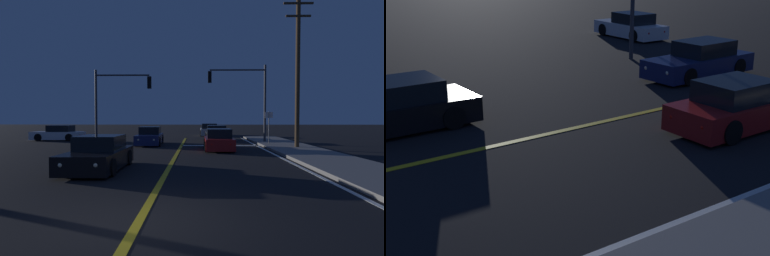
# 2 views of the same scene
# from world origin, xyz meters

# --- Properties ---
(lane_line_center) EXTENTS (0.20, 31.45, 0.01)m
(lane_line_center) POSITION_xyz_m (0.00, 9.25, 0.01)
(lane_line_center) COLOR gold
(lane_line_center) RESTS_ON ground
(lane_line_edge_right) EXTENTS (0.16, 31.45, 0.01)m
(lane_line_edge_right) POSITION_xyz_m (5.41, 9.25, 0.01)
(lane_line_edge_right) COLOR white
(lane_line_edge_right) RESTS_ON ground
(car_parked_curb_navy) EXTENTS (1.92, 4.60, 1.34)m
(car_parked_curb_navy) POSITION_xyz_m (-2.40, 17.81, 0.58)
(car_parked_curb_navy) COLOR navy
(car_parked_curb_navy) RESTS_ON ground
(car_far_approaching_white) EXTENTS (4.42, 1.91, 1.34)m
(car_far_approaching_white) POSITION_xyz_m (-11.03, 21.80, 0.58)
(car_far_approaching_white) COLOR silver
(car_far_approaching_white) RESTS_ON ground
(car_distant_tail_red) EXTENTS (1.81, 4.17, 1.34)m
(car_distant_tail_red) POSITION_xyz_m (2.49, 13.97, 0.58)
(car_distant_tail_red) COLOR maroon
(car_distant_tail_red) RESTS_ON ground
(car_mid_block_black) EXTENTS (1.98, 4.49, 1.34)m
(car_mid_block_black) POSITION_xyz_m (-2.71, 6.33, 0.58)
(car_mid_block_black) COLOR black
(car_mid_block_black) RESTS_ON ground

